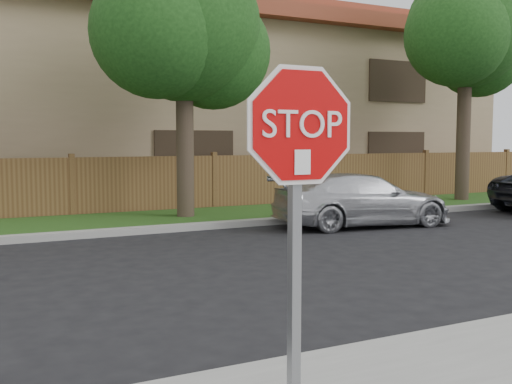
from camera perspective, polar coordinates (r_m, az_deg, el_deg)
ground at (r=5.73m, az=3.42°, el=-16.12°), size 90.00×90.00×0.00m
far_curb at (r=13.20m, az=-14.65°, el=-3.81°), size 70.00×0.30×0.15m
grass_strip at (r=14.80m, az=-15.98°, el=-2.95°), size 70.00×3.00×0.12m
fence at (r=16.29m, az=-17.09°, el=0.35°), size 70.00×0.12×1.60m
apartment_building at (r=21.83m, az=-19.77°, el=8.58°), size 35.20×9.20×7.20m
tree_mid at (r=15.37m, az=-6.65°, el=15.52°), size 4.80×3.90×7.35m
tree_right at (r=20.73m, az=19.72°, el=14.47°), size 4.80×3.90×8.20m
stop_sign at (r=3.66m, az=4.08°, el=1.31°), size 1.01×0.13×2.55m
sedan_right at (r=14.50m, az=10.09°, el=-0.73°), size 4.53×2.30×1.26m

